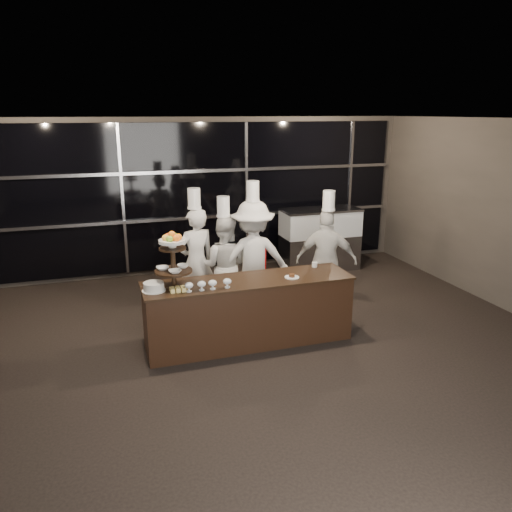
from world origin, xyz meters
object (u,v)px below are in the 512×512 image
object	(u,v)px
display_case	(320,236)
buffet_counter	(249,311)
chef_c	(253,258)
chef_a	(196,260)
display_stand	(173,256)
chef_d	(326,260)
chef_b	(224,265)
layer_cake	(154,287)

from	to	relation	value
display_case	buffet_counter	bearing A→B (deg)	-130.07
display_case	chef_c	bearing A→B (deg)	-137.43
chef_a	display_stand	bearing A→B (deg)	-113.12
display_case	chef_d	xyz separation A→B (m)	(-0.82, -2.00, 0.15)
buffet_counter	display_stand	distance (m)	1.33
chef_c	chef_d	bearing A→B (deg)	-8.62
chef_a	chef_d	distance (m)	2.05
chef_b	display_case	bearing A→B (deg)	34.75
display_stand	chef_d	size ratio (longest dim) A/B	0.39
display_stand	layer_cake	world-z (taller)	display_stand
layer_cake	chef_a	bearing A→B (deg)	58.41
display_case	chef_d	world-z (taller)	chef_d
display_case	chef_c	xyz separation A→B (m)	(-1.99, -1.82, 0.23)
layer_cake	display_case	bearing A→B (deg)	38.20
layer_cake	display_case	xyz separation A→B (m)	(3.62, 2.85, -0.29)
layer_cake	chef_a	world-z (taller)	chef_a
display_stand	chef_a	world-z (taller)	chef_a
buffet_counter	display_stand	xyz separation A→B (m)	(-1.00, -0.00, 0.87)
chef_b	layer_cake	bearing A→B (deg)	-135.83
buffet_counter	chef_d	xyz separation A→B (m)	(1.53, 0.80, 0.37)
display_case	chef_a	size ratio (longest dim) A/B	0.78
layer_cake	chef_d	size ratio (longest dim) A/B	0.16
chef_c	chef_d	world-z (taller)	chef_c
layer_cake	display_case	distance (m)	4.61
chef_d	display_stand	bearing A→B (deg)	-162.57
chef_a	chef_c	size ratio (longest dim) A/B	0.95
display_case	chef_d	size ratio (longest dim) A/B	0.81
chef_b	chef_d	xyz separation A→B (m)	(1.58, -0.33, 0.03)
display_case	chef_b	bearing A→B (deg)	-145.25
display_stand	display_case	xyz separation A→B (m)	(3.35, 2.80, -0.65)
buffet_counter	chef_b	bearing A→B (deg)	92.57
buffet_counter	chef_c	bearing A→B (deg)	69.36
layer_cake	chef_c	xyz separation A→B (m)	(1.63, 1.02, -0.06)
buffet_counter	display_case	size ratio (longest dim) A/B	1.82
layer_cake	chef_a	distance (m)	1.52
display_case	chef_a	bearing A→B (deg)	-151.19
display_case	chef_b	distance (m)	2.93
chef_c	display_case	bearing A→B (deg)	42.57
chef_d	buffet_counter	bearing A→B (deg)	-152.59
display_stand	chef_c	xyz separation A→B (m)	(1.37, 0.97, -0.43)
buffet_counter	display_stand	size ratio (longest dim) A/B	3.81
chef_a	chef_c	xyz separation A→B (m)	(0.83, -0.27, 0.04)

